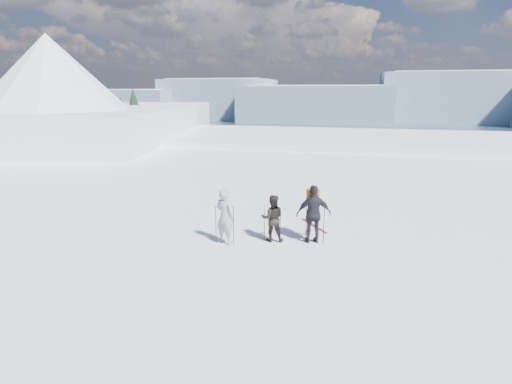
% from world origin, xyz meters
% --- Properties ---
extents(lake_basin, '(820.00, 820.00, 71.62)m').
position_xyz_m(lake_basin, '(0.00, 30.00, -6.50)').
color(lake_basin, white).
rests_on(lake_basin, ground).
extents(far_mountain_range, '(770.00, 110.00, 53.00)m').
position_xyz_m(far_mountain_range, '(29.60, 454.78, -7.19)').
color(far_mountain_range, slate).
rests_on(far_mountain_range, ground).
extents(near_ridge, '(31.37, 35.68, 25.62)m').
position_xyz_m(near_ridge, '(-26.56, 29.34, -3.48)').
color(near_ridge, white).
rests_on(near_ridge, ground).
extents(skier_grey, '(0.77, 0.64, 1.80)m').
position_xyz_m(skier_grey, '(-2.59, 2.19, 0.90)').
color(skier_grey, gray).
rests_on(skier_grey, ground).
extents(skier_dark, '(0.86, 0.73, 1.55)m').
position_xyz_m(skier_dark, '(-1.15, 2.74, 0.77)').
color(skier_dark, black).
rests_on(skier_dark, ground).
extents(skier_pack, '(1.20, 0.76, 1.90)m').
position_xyz_m(skier_pack, '(0.15, 2.91, 0.95)').
color(skier_pack, black).
rests_on(skier_pack, ground).
extents(backpack, '(0.45, 0.33, 0.52)m').
position_xyz_m(backpack, '(0.08, 3.15, 2.16)').
color(backpack, '#F75D17').
rests_on(backpack, skier_pack).
extents(ski_poles, '(3.39, 0.74, 1.32)m').
position_xyz_m(ski_poles, '(-1.16, 2.54, 0.62)').
color(ski_poles, black).
rests_on(ski_poles, ground).
extents(skis_loose, '(1.07, 1.70, 0.03)m').
position_xyz_m(skis_loose, '(-0.03, 4.51, 0.01)').
color(skis_loose, black).
rests_on(skis_loose, ground).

